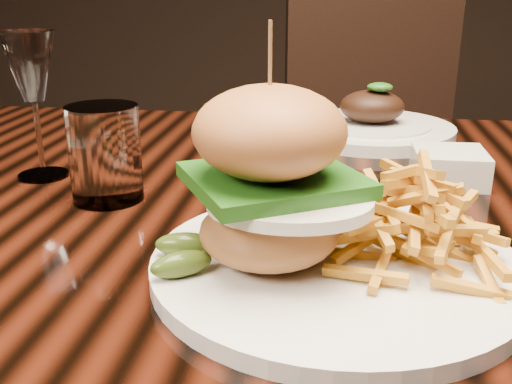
# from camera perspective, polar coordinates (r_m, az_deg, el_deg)

# --- Properties ---
(dining_table) EXTENTS (1.60, 0.90, 0.75)m
(dining_table) POSITION_cam_1_polar(r_m,az_deg,el_deg) (0.72, 5.67, -6.40)
(dining_table) COLOR black
(dining_table) RESTS_ON ground
(burger_plate) EXTENTS (0.31, 0.31, 0.21)m
(burger_plate) POSITION_cam_1_polar(r_m,az_deg,el_deg) (0.50, 7.43, -1.94)
(burger_plate) COLOR silver
(burger_plate) RESTS_ON dining_table
(ramekin) EXTENTS (0.10, 0.10, 0.04)m
(ramekin) POSITION_cam_1_polar(r_m,az_deg,el_deg) (0.77, 17.90, 2.34)
(ramekin) COLOR silver
(ramekin) RESTS_ON dining_table
(wine_glass) EXTENTS (0.07, 0.07, 0.18)m
(wine_glass) POSITION_cam_1_polar(r_m,az_deg,el_deg) (0.78, -20.65, 10.66)
(wine_glass) COLOR white
(wine_glass) RESTS_ON dining_table
(water_tumbler) EXTENTS (0.08, 0.08, 0.11)m
(water_tumbler) POSITION_cam_1_polar(r_m,az_deg,el_deg) (0.69, -14.18, 3.55)
(water_tumbler) COLOR white
(water_tumbler) RESTS_ON dining_table
(far_dish) EXTENTS (0.26, 0.26, 0.09)m
(far_dish) POSITION_cam_1_polar(r_m,az_deg,el_deg) (0.98, 10.88, 6.24)
(far_dish) COLOR silver
(far_dish) RESTS_ON dining_table
(chair_far) EXTENTS (0.55, 0.55, 0.95)m
(chair_far) POSITION_cam_1_polar(r_m,az_deg,el_deg) (1.60, 11.49, 2.95)
(chair_far) COLOR black
(chair_far) RESTS_ON ground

